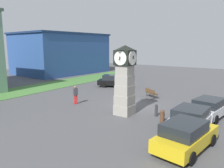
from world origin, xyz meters
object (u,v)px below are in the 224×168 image
(car_silver_hatch, at_px, (114,81))
(bench, at_px, (151,92))
(bollard_mid_row, at_px, (162,116))
(car_near_tower, at_px, (192,118))
(car_navy_sedan, at_px, (186,135))
(clock_tower, at_px, (125,80))
(car_by_building, at_px, (210,108))
(bollard_near_tower, at_px, (156,110))
(pedestrian_near_bench, at_px, (75,94))

(car_silver_hatch, bearing_deg, bench, -113.07)
(bollard_mid_row, distance_m, car_near_tower, 1.99)
(car_navy_sedan, relative_size, bench, 2.71)
(clock_tower, xyz_separation_m, car_navy_sedan, (-3.24, -5.63, -1.92))
(bollard_mid_row, distance_m, car_by_building, 3.94)
(bollard_near_tower, xyz_separation_m, car_by_building, (2.04, -3.35, 0.27))
(clock_tower, height_order, car_by_building, clock_tower)
(bollard_near_tower, relative_size, car_silver_hatch, 0.20)
(car_near_tower, bearing_deg, bollard_near_tower, 69.87)
(car_silver_hatch, bearing_deg, car_by_building, -115.69)
(car_silver_hatch, distance_m, bench, 7.04)
(clock_tower, height_order, bollard_near_tower, clock_tower)
(car_near_tower, distance_m, pedestrian_near_bench, 10.35)
(clock_tower, bearing_deg, bollard_near_tower, -67.11)
(car_near_tower, relative_size, pedestrian_near_bench, 2.54)
(bench, xyz_separation_m, pedestrian_near_bench, (-6.29, 4.58, 0.44))
(car_by_building, relative_size, pedestrian_near_bench, 2.61)
(clock_tower, height_order, car_navy_sedan, clock_tower)
(car_silver_hatch, height_order, pedestrian_near_bench, pedestrian_near_bench)
(bollard_near_tower, distance_m, car_by_building, 3.93)
(car_near_tower, relative_size, car_silver_hatch, 0.92)
(clock_tower, bearing_deg, bench, 5.99)
(bollard_near_tower, xyz_separation_m, car_navy_sedan, (-4.18, -3.40, 0.30))
(car_by_building, bearing_deg, clock_tower, 118.10)
(car_silver_hatch, xyz_separation_m, bench, (-2.76, -6.47, -0.25))
(clock_tower, relative_size, pedestrian_near_bench, 3.14)
(car_near_tower, relative_size, bench, 2.61)
(bollard_mid_row, height_order, car_navy_sedan, car_navy_sedan)
(bollard_near_tower, bearing_deg, car_silver_hatch, 48.96)
(bollard_near_tower, bearing_deg, car_navy_sedan, -140.89)
(clock_tower, distance_m, bench, 6.73)
(bench, bearing_deg, pedestrian_near_bench, 143.96)
(car_navy_sedan, xyz_separation_m, pedestrian_near_bench, (3.29, 10.88, 0.19))
(clock_tower, bearing_deg, car_near_tower, -91.25)
(car_navy_sedan, bearing_deg, pedestrian_near_bench, 73.18)
(bollard_near_tower, xyz_separation_m, pedestrian_near_bench, (-0.90, 7.47, 0.49))
(bollard_mid_row, xyz_separation_m, car_by_building, (3.07, -2.45, 0.29))
(car_near_tower, xyz_separation_m, bench, (6.45, 5.77, -0.21))
(pedestrian_near_bench, bearing_deg, car_near_tower, -90.87)
(bollard_near_tower, distance_m, car_silver_hatch, 12.42)
(car_by_building, relative_size, bench, 2.69)
(bollard_near_tower, xyz_separation_m, car_near_tower, (-1.05, -2.87, 0.26))
(clock_tower, xyz_separation_m, bench, (6.34, 0.67, -2.17))
(car_navy_sedan, distance_m, car_silver_hatch, 17.76)
(car_near_tower, xyz_separation_m, pedestrian_near_bench, (0.16, 10.35, 0.23))
(car_navy_sedan, xyz_separation_m, car_silver_hatch, (12.34, 12.77, -0.01))
(bollard_mid_row, height_order, car_silver_hatch, car_silver_hatch)
(car_silver_hatch, bearing_deg, car_navy_sedan, -134.02)
(bollard_near_tower, relative_size, car_navy_sedan, 0.21)
(pedestrian_near_bench, bearing_deg, bollard_mid_row, -90.93)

